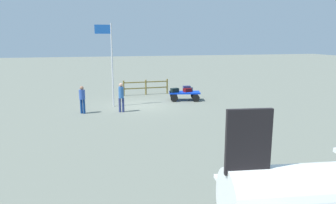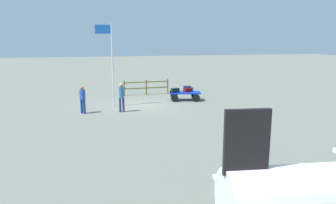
% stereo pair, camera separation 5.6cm
% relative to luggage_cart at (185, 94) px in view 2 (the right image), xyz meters
% --- Properties ---
extents(ground_plane, '(120.00, 120.00, 0.00)m').
position_rel_luggage_cart_xyz_m(ground_plane, '(3.29, 0.92, -0.46)').
color(ground_plane, slate).
extents(luggage_cart, '(2.35, 1.61, 0.62)m').
position_rel_luggage_cart_xyz_m(luggage_cart, '(0.00, 0.00, 0.00)').
color(luggage_cart, '#0A34CC').
rests_on(luggage_cart, ground).
extents(suitcase_dark, '(0.52, 0.36, 0.40)m').
position_rel_luggage_cart_xyz_m(suitcase_dark, '(-0.24, -0.18, 0.36)').
color(suitcase_dark, navy).
rests_on(suitcase_dark, luggage_cart).
extents(suitcase_maroon, '(0.61, 0.45, 0.30)m').
position_rel_luggage_cart_xyz_m(suitcase_maroon, '(0.73, 0.07, 0.31)').
color(suitcase_maroon, black).
rests_on(suitcase_maroon, luggage_cart).
extents(suitcase_olive, '(0.64, 0.52, 0.25)m').
position_rel_luggage_cart_xyz_m(suitcase_olive, '(-0.23, 0.02, 0.29)').
color(suitcase_olive, maroon).
rests_on(suitcase_olive, luggage_cart).
extents(suitcase_grey, '(0.56, 0.40, 0.27)m').
position_rel_luggage_cart_xyz_m(suitcase_grey, '(-0.47, -0.43, 0.30)').
color(suitcase_grey, gray).
rests_on(suitcase_grey, luggage_cart).
extents(worker_lead, '(0.35, 0.35, 1.77)m').
position_rel_luggage_cart_xyz_m(worker_lead, '(4.74, 2.63, 0.55)').
color(worker_lead, navy).
rests_on(worker_lead, ground).
extents(worker_trailing, '(0.48, 0.48, 1.64)m').
position_rel_luggage_cart_xyz_m(worker_trailing, '(7.01, 2.46, 0.50)').
color(worker_trailing, navy).
rests_on(worker_trailing, ground).
extents(flagpole, '(1.06, 0.10, 5.32)m').
position_rel_luggage_cart_xyz_m(flagpole, '(5.21, 0.87, 2.73)').
color(flagpole, silver).
rests_on(flagpole, ground).
extents(wooden_fence, '(3.63, 0.32, 1.19)m').
position_rel_luggage_cart_xyz_m(wooden_fence, '(2.27, -3.01, 0.22)').
color(wooden_fence, brown).
rests_on(wooden_fence, ground).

